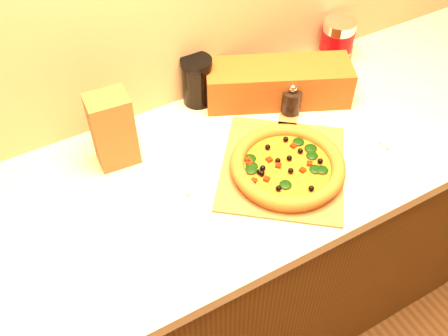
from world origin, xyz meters
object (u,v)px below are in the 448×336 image
pizza (287,166)px  dark_jar (197,81)px  pizza_peel (283,163)px  rolling_pin (342,64)px  coffee_canister (337,41)px  pepper_grinder (291,102)px

pizza → dark_jar: (-0.07, 0.39, 0.05)m
pizza_peel → dark_jar: 0.38m
rolling_pin → dark_jar: 0.51m
pizza_peel → dark_jar: dark_jar is taller
dark_jar → rolling_pin: bearing=-10.2°
rolling_pin → coffee_canister: coffee_canister is taller
coffee_canister → rolling_pin: bearing=-98.9°
pizza_peel → rolling_pin: (0.42, 0.27, 0.02)m
coffee_canister → dark_jar: dark_jar is taller
pizza → dark_jar: bearing=100.1°
rolling_pin → dark_jar: size_ratio=1.67×
pepper_grinder → coffee_canister: bearing=28.5°
rolling_pin → coffee_canister: (0.01, 0.06, 0.05)m
pizza_peel → coffee_canister: 0.54m
pizza_peel → pizza: size_ratio=1.64×
pizza → rolling_pin: pizza is taller
rolling_pin → pizza: bearing=-144.8°
rolling_pin → coffee_canister: size_ratio=1.71×
dark_jar → pizza: bearing=-79.9°
pizza_peel → coffee_canister: (0.43, 0.33, 0.07)m
pizza_peel → coffee_canister: size_ratio=3.37×
rolling_pin → pepper_grinder: bearing=-160.2°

